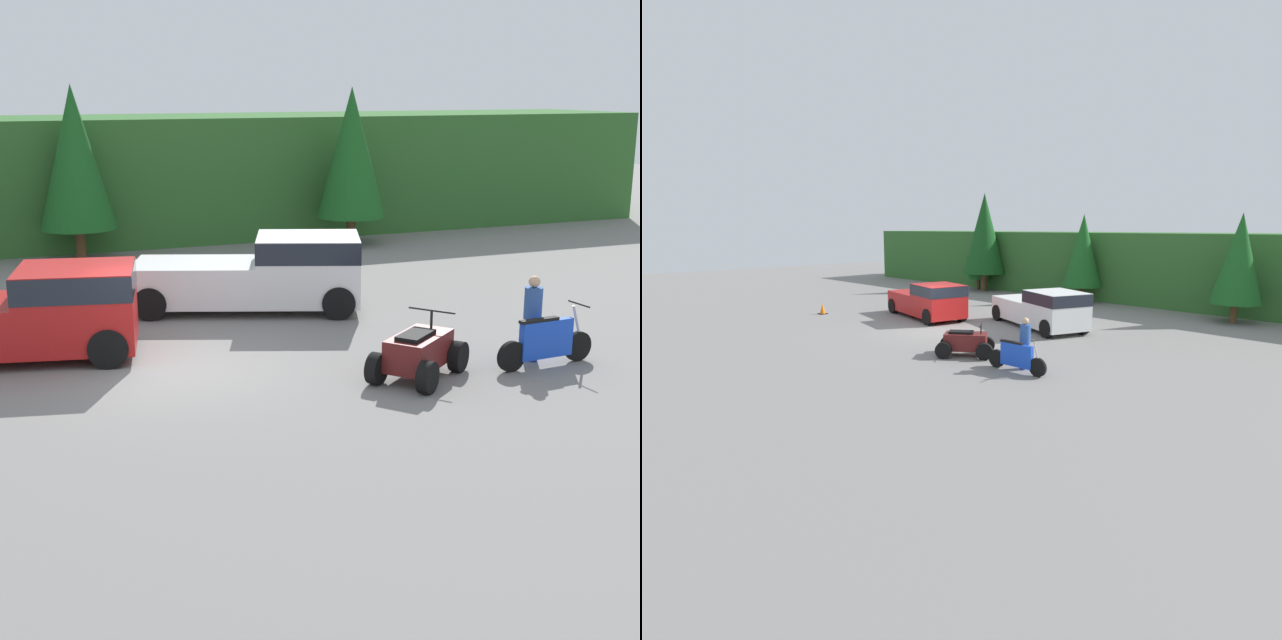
% 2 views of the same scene
% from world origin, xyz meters
% --- Properties ---
extents(ground_plane, '(80.00, 80.00, 0.00)m').
position_xyz_m(ground_plane, '(0.00, 0.00, 0.00)').
color(ground_plane, slate).
extents(hillside_backdrop, '(44.00, 6.00, 4.24)m').
position_xyz_m(hillside_backdrop, '(0.00, 16.00, 2.12)').
color(hillside_backdrop, '#2D6028').
rests_on(hillside_backdrop, ground_plane).
extents(tree_left, '(1.93, 1.93, 4.39)m').
position_xyz_m(tree_left, '(-9.23, 12.44, 2.58)').
color(tree_left, brown).
rests_on(tree_left, ground_plane).
extents(tree_mid_left, '(3.07, 3.07, 6.98)m').
position_xyz_m(tree_mid_left, '(-8.32, 12.09, 4.11)').
color(tree_mid_left, brown).
rests_on(tree_mid_left, ground_plane).
extents(tree_mid_right, '(2.36, 2.36, 5.36)m').
position_xyz_m(tree_mid_right, '(-0.15, 12.20, 3.15)').
color(tree_mid_right, brown).
rests_on(tree_mid_right, ground_plane).
extents(tree_right, '(2.32, 2.32, 5.27)m').
position_xyz_m(tree_right, '(8.83, 11.54, 3.10)').
color(tree_right, brown).
rests_on(tree_right, ground_plane).
extents(pickup_truck_red, '(5.35, 3.10, 1.82)m').
position_xyz_m(pickup_truck_red, '(-2.39, 1.77, 0.96)').
color(pickup_truck_red, red).
rests_on(pickup_truck_red, ground_plane).
extents(pickup_truck_second, '(5.78, 3.81, 1.82)m').
position_xyz_m(pickup_truck_second, '(3.23, 3.77, 0.96)').
color(pickup_truck_second, white).
rests_on(pickup_truck_second, ground_plane).
extents(dirt_bike, '(2.22, 0.60, 1.19)m').
position_xyz_m(dirt_bike, '(6.84, -2.50, 0.49)').
color(dirt_bike, black).
rests_on(dirt_bike, ground_plane).
extents(quad_atv, '(2.37, 2.23, 1.19)m').
position_xyz_m(quad_atv, '(4.22, -2.21, 0.47)').
color(quad_atv, black).
rests_on(quad_atv, ground_plane).
extents(rider_person, '(0.38, 0.39, 1.72)m').
position_xyz_m(rider_person, '(6.81, -2.05, 0.93)').
color(rider_person, navy).
rests_on(rider_person, ground_plane).
extents(traffic_cone, '(0.42, 0.42, 0.55)m').
position_xyz_m(traffic_cone, '(-7.40, -1.50, 0.25)').
color(traffic_cone, black).
rests_on(traffic_cone, ground_plane).
extents(steel_barrel, '(0.58, 0.58, 0.88)m').
position_xyz_m(steel_barrel, '(-5.59, 6.50, 0.44)').
color(steel_barrel, '#1E5193').
rests_on(steel_barrel, ground_plane).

